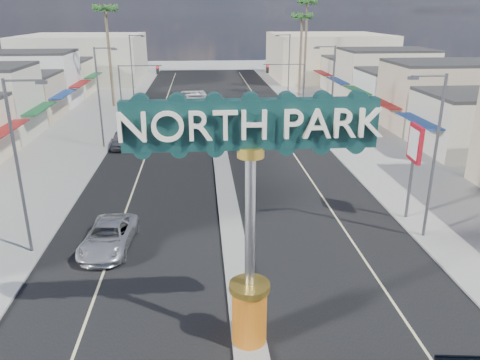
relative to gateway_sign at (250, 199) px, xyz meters
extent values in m
plane|color=gray|center=(0.00, 28.02, -5.93)|extent=(160.00, 160.00, 0.00)
cube|color=black|center=(0.00, 28.02, -5.92)|extent=(20.00, 120.00, 0.01)
cube|color=gray|center=(0.00, 12.02, -5.85)|extent=(1.30, 30.00, 0.16)
cube|color=gray|center=(-14.00, 28.02, -5.87)|extent=(8.00, 120.00, 0.12)
cube|color=gray|center=(14.00, 28.02, -5.87)|extent=(8.00, 120.00, 0.12)
cube|color=beige|center=(-24.00, 41.02, -2.93)|extent=(12.00, 42.00, 6.00)
cube|color=#B7B29E|center=(24.00, 41.02, -2.93)|extent=(12.00, 42.00, 6.00)
cube|color=#B7B29E|center=(-22.00, 73.02, -1.93)|extent=(20.00, 20.00, 8.00)
cube|color=beige|center=(22.00, 73.02, -1.93)|extent=(20.00, 20.00, 8.00)
cylinder|color=orange|center=(0.00, 0.02, -4.67)|extent=(1.30, 1.30, 2.20)
cylinder|color=gold|center=(0.00, 0.02, -3.44)|extent=(1.50, 1.50, 0.25)
cylinder|color=#B7B7BC|center=(0.00, 0.02, -0.92)|extent=(0.36, 0.36, 4.80)
cylinder|color=gold|center=(0.00, 0.02, 1.66)|extent=(0.90, 0.90, 0.35)
cube|color=#0F2F2D|center=(0.00, 0.02, 2.58)|extent=(8.20, 0.50, 1.60)
cylinder|color=#47474C|center=(-11.00, 42.02, -2.93)|extent=(0.18, 0.18, 6.00)
cylinder|color=#47474C|center=(-8.50, 42.02, -0.03)|extent=(5.00, 0.12, 0.12)
cube|color=black|center=(-6.50, 42.02, -0.53)|extent=(0.32, 0.32, 1.00)
sphere|color=red|center=(-6.50, 41.84, -0.21)|extent=(0.22, 0.22, 0.22)
cylinder|color=#47474C|center=(11.00, 42.02, -2.93)|extent=(0.18, 0.18, 6.00)
cylinder|color=#47474C|center=(8.50, 42.02, -0.03)|extent=(5.00, 0.12, 0.12)
cube|color=black|center=(6.50, 42.02, -0.53)|extent=(0.32, 0.32, 1.00)
sphere|color=red|center=(6.50, 41.84, -0.21)|extent=(0.22, 0.22, 0.22)
cylinder|color=#47474C|center=(-10.60, 8.02, -1.43)|extent=(0.16, 0.16, 9.00)
cylinder|color=#47474C|center=(-9.70, 8.02, 2.97)|extent=(1.80, 0.10, 0.10)
cube|color=#47474C|center=(-8.90, 8.02, 2.87)|extent=(0.50, 0.22, 0.15)
cylinder|color=#47474C|center=(-10.60, 28.02, -1.43)|extent=(0.16, 0.16, 9.00)
cylinder|color=#47474C|center=(-9.70, 28.02, 2.97)|extent=(1.80, 0.10, 0.10)
cube|color=#47474C|center=(-8.90, 28.02, 2.87)|extent=(0.50, 0.22, 0.15)
cylinder|color=#47474C|center=(-10.60, 50.02, -1.43)|extent=(0.16, 0.16, 9.00)
cylinder|color=#47474C|center=(-9.70, 50.02, 2.97)|extent=(1.80, 0.10, 0.10)
cube|color=#47474C|center=(-8.90, 50.02, 2.87)|extent=(0.50, 0.22, 0.15)
cylinder|color=#47474C|center=(10.60, 8.02, -1.43)|extent=(0.16, 0.16, 9.00)
cylinder|color=#47474C|center=(9.70, 8.02, 2.97)|extent=(1.80, 0.10, 0.10)
cube|color=#47474C|center=(8.90, 8.02, 2.87)|extent=(0.50, 0.22, 0.15)
cylinder|color=#47474C|center=(10.60, 28.02, -1.43)|extent=(0.16, 0.16, 9.00)
cylinder|color=#47474C|center=(9.70, 28.02, 2.97)|extent=(1.80, 0.10, 0.10)
cube|color=#47474C|center=(8.90, 28.02, 2.87)|extent=(0.50, 0.22, 0.15)
cylinder|color=#47474C|center=(10.60, 50.02, -1.43)|extent=(0.16, 0.16, 9.00)
cylinder|color=#47474C|center=(9.70, 50.02, 2.97)|extent=(1.80, 0.10, 0.10)
cube|color=#47474C|center=(8.90, 50.02, 2.87)|extent=(0.50, 0.22, 0.15)
cylinder|color=brown|center=(-13.00, 48.02, 0.07)|extent=(0.36, 0.36, 12.00)
cylinder|color=brown|center=(13.00, 54.02, -0.43)|extent=(0.36, 0.36, 11.00)
cylinder|color=brown|center=(15.00, 60.02, 0.57)|extent=(0.36, 0.36, 13.00)
imported|color=silver|center=(-6.62, 8.13, -5.22)|extent=(2.75, 5.28, 1.42)
imported|color=slate|center=(-9.00, 28.11, -5.21)|extent=(1.92, 4.30, 1.44)
imported|color=silver|center=(9.00, 29.67, -5.22)|extent=(1.66, 4.33, 1.41)
imported|color=white|center=(-2.00, 34.21, -4.19)|extent=(3.90, 12.65, 3.47)
cylinder|color=#47474C|center=(10.66, 10.49, -4.03)|extent=(0.18, 0.18, 3.56)
cube|color=maroon|center=(10.66, 10.49, -1.18)|extent=(0.36, 1.79, 2.14)
cube|color=white|center=(10.54, 10.50, -1.18)|extent=(0.13, 1.42, 1.69)
camera|label=1|loc=(-1.58, -14.53, 5.98)|focal=35.00mm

